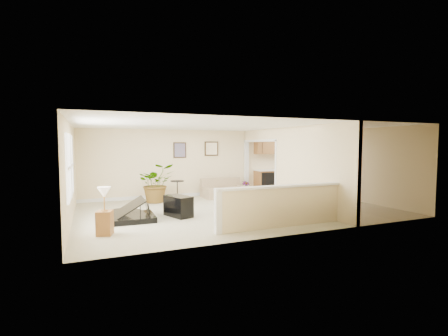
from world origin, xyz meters
name	(u,v)px	position (x,y,z in m)	size (l,w,h in m)	color
floor	(236,209)	(0.00, 0.00, 0.00)	(9.00, 9.00, 0.00)	#BAB391
back_wall	(204,163)	(0.00, 3.00, 1.25)	(9.00, 0.04, 2.50)	beige
front_wall	(295,177)	(0.00, -3.00, 1.25)	(9.00, 0.04, 2.50)	beige
left_wall	(70,173)	(-4.50, 0.00, 1.25)	(0.04, 6.00, 2.50)	beige
right_wall	(353,165)	(4.50, 0.00, 1.25)	(0.04, 6.00, 2.50)	beige
ceiling	(237,126)	(0.00, 0.00, 2.50)	(9.00, 6.00, 0.04)	white
kitchen_vinyl	(321,202)	(3.15, 0.00, 0.00)	(2.70, 6.00, 0.01)	tan
interior_partition	(283,167)	(1.80, 0.25, 1.22)	(0.18, 5.99, 2.50)	beige
pony_half_wall	(280,205)	(0.08, -2.30, 0.52)	(3.42, 0.22, 1.00)	beige
left_window	(69,166)	(-4.49, -0.50, 1.45)	(0.05, 2.15, 1.45)	white
wall_art_left	(180,150)	(-0.95, 2.97, 1.75)	(0.48, 0.04, 0.58)	#312212
wall_mirror	(211,149)	(0.30, 2.97, 1.80)	(0.55, 0.04, 0.55)	#312212
kitchen_cabinets	(279,171)	(3.19, 2.73, 0.87)	(2.36, 0.65, 2.33)	#995E32
piano	(126,200)	(-3.21, -0.13, 0.52)	(1.58, 1.63, 1.24)	black
piano_bench	(178,206)	(-1.86, -0.26, 0.28)	(0.43, 0.84, 0.56)	black
loveseat	(224,188)	(0.55, 2.34, 0.35)	(1.63, 0.98, 0.91)	tan
accent_table	(177,188)	(-1.22, 2.36, 0.44)	(0.47, 0.47, 0.69)	black
palm_plant	(156,183)	(-1.99, 2.13, 0.65)	(1.19, 1.03, 1.32)	black
small_plant	(246,189)	(1.45, 2.31, 0.24)	(0.33, 0.33, 0.56)	black
lamp_stand	(105,215)	(-3.78, -1.46, 0.44)	(0.39, 0.39, 1.04)	#995E32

